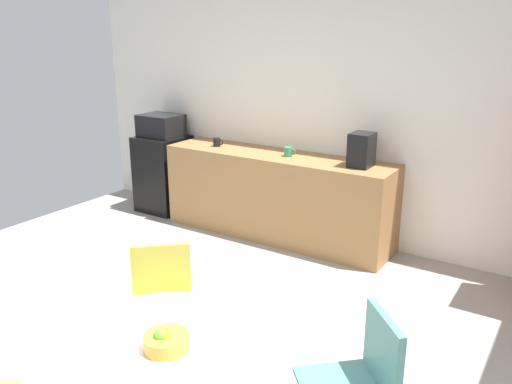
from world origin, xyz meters
name	(u,v)px	position (x,y,z in m)	size (l,w,h in m)	color
ground_plane	(112,377)	(0.00, 0.00, 0.00)	(6.00, 6.00, 0.00)	#9E998E
wall_back	(324,114)	(0.00, 3.00, 1.30)	(6.00, 0.10, 2.60)	white
counter_block	(277,196)	(-0.35, 2.65, 0.45)	(2.50, 0.60, 0.90)	#9E7042
mini_fridge	(164,173)	(-1.95, 2.65, 0.46)	(0.54, 0.54, 0.91)	black
microwave	(161,126)	(-1.95, 2.65, 1.04)	(0.48, 0.38, 0.26)	black
round_table	(161,378)	(0.87, -0.44, 0.62)	(1.13, 1.13, 0.76)	silver
chair_teal	(364,373)	(1.59, 0.23, 0.52)	(0.59, 0.59, 0.83)	silver
chair_yellow	(162,295)	(0.21, 0.29, 0.52)	(0.59, 0.59, 0.83)	silver
fruit_bowl	(166,341)	(0.88, -0.40, 0.80)	(0.21, 0.21, 0.11)	gold
mug_white	(288,152)	(-0.21, 2.64, 0.95)	(0.13, 0.08, 0.09)	#338C59
mug_green	(353,162)	(0.51, 2.59, 0.95)	(0.13, 0.08, 0.09)	#338C59
mug_red	(217,142)	(-1.10, 2.62, 0.95)	(0.13, 0.08, 0.09)	black
coffee_maker	(362,150)	(0.57, 2.65, 1.06)	(0.20, 0.24, 0.32)	black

